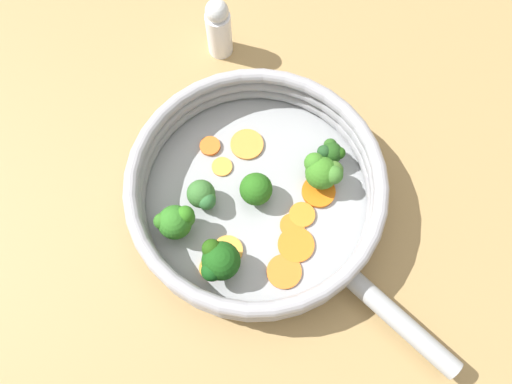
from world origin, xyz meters
The scene contains 23 objects.
ground_plane centered at (0.00, 0.00, 0.00)m, with size 4.00×4.00×0.00m, color #9C7C4B.
skillet centered at (0.00, 0.00, 0.01)m, with size 0.31×0.31×0.02m, color #939699.
skillet_rim_wall centered at (0.00, 0.00, 0.05)m, with size 0.33×0.33×0.06m.
skillet_handle centered at (0.02, -0.24, 0.03)m, with size 0.03×0.03×0.16m, color #999B9E.
skillet_rivet_left centered at (-0.03, -0.15, 0.02)m, with size 0.01×0.01×0.01m, color #919599.
skillet_rivet_right centered at (0.06, -0.14, 0.02)m, with size 0.01×0.01×0.01m, color #969894.
carrot_slice_0 centered at (0.04, 0.06, 0.02)m, with size 0.05×0.05×0.00m, color orange.
carrot_slice_1 centered at (0.01, -0.06, 0.02)m, with size 0.03×0.03×0.00m, color orange.
carrot_slice_2 centered at (-0.04, -0.10, 0.02)m, with size 0.04×0.04×0.00m, color orange.
carrot_slice_3 centered at (0.07, -0.05, 0.02)m, with size 0.04×0.04×0.01m, color orange.
carrot_slice_4 centered at (-0.08, -0.03, 0.02)m, with size 0.04×0.04×0.01m, color orange.
carrot_slice_5 centered at (-0.01, 0.06, 0.02)m, with size 0.03×0.03×0.00m, color orange.
carrot_slice_6 centered at (0.00, 0.10, 0.02)m, with size 0.03×0.03×0.01m, color orange.
carrot_slice_7 centered at (-0.11, -0.04, 0.02)m, with size 0.03×0.03×0.00m, color orange.
carrot_slice_8 centered at (0.03, -0.06, 0.02)m, with size 0.03×0.03×0.00m, color orange.
carrot_slice_9 centered at (-0.01, -0.08, 0.02)m, with size 0.05×0.05×0.00m, color orange.
broccoli_floret_0 centered at (-0.10, -0.04, 0.05)m, with size 0.05×0.05×0.06m.
broccoli_floret_1 centered at (0.08, -0.04, 0.05)m, with size 0.05×0.05×0.05m.
broccoli_floret_2 centered at (-0.10, 0.03, 0.05)m, with size 0.05×0.04×0.05m.
broccoli_floret_3 centered at (-0.06, 0.04, 0.04)m, with size 0.04×0.04×0.04m.
broccoli_floret_4 centered at (0.11, -0.03, 0.04)m, with size 0.03×0.03×0.04m.
broccoli_floret_5 centered at (0.00, 0.00, 0.04)m, with size 0.04×0.04×0.05m.
salt_shaker centered at (0.12, 0.22, 0.05)m, with size 0.04×0.04×0.10m.
Camera 1 is at (-0.15, -0.17, 0.64)m, focal length 35.00 mm.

